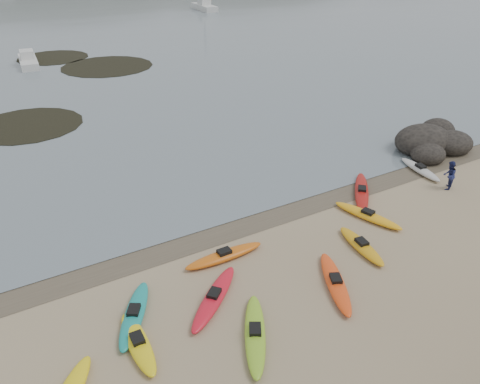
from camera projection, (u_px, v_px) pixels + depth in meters
ground at (240, 219)px, 22.42m from camera, size 600.00×600.00×0.00m
wet_sand at (243, 222)px, 22.19m from camera, size 60.00×60.00×0.00m
kayaks at (283, 263)px, 19.16m from camera, size 23.03×9.45×0.34m
person_east at (449, 175)px, 24.78m from camera, size 0.96×0.89×1.59m
rock_cluster at (431, 145)px, 29.71m from camera, size 5.47×4.05×1.94m
kelp_mats at (73, 76)px, 45.26m from camera, size 18.43×28.78×0.04m
moored_boats at (23, 11)px, 80.89m from camera, size 99.27×84.41×1.15m
far_hills at (86, 12)px, 194.30m from camera, size 550.00×135.00×80.00m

